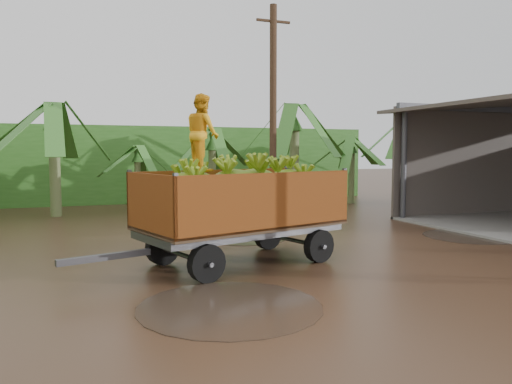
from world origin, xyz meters
TOP-DOWN VIEW (x-y plane):
  - ground at (0.00, 0.00)m, footprint 100.00×100.00m
  - hedge_north at (-2.00, 16.00)m, footprint 22.00×3.00m
  - banana_trailer at (-2.34, 1.15)m, footprint 6.08×3.21m
  - utility_pole at (0.79, 6.86)m, footprint 1.20×0.24m
  - banana_plants at (-3.88, 7.39)m, footprint 24.61×19.65m

SIDE VIEW (x-z plane):
  - ground at x=0.00m, z-range 0.00..0.00m
  - banana_trailer at x=-2.34m, z-range -0.47..3.11m
  - hedge_north at x=-2.00m, z-range 0.00..3.60m
  - banana_plants at x=-3.88m, z-range -0.33..4.15m
  - utility_pole at x=0.79m, z-range 0.06..7.37m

